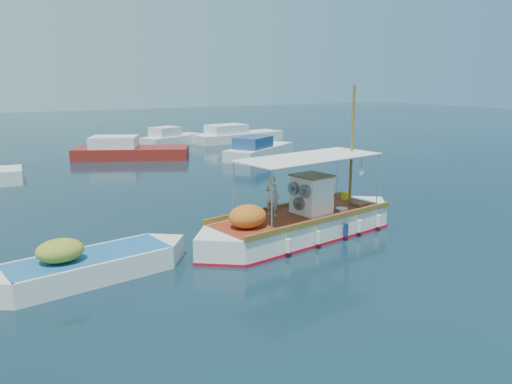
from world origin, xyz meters
TOP-DOWN VIEW (x-y plane):
  - ground at (0.00, 0.00)m, footprint 160.00×160.00m
  - fishing_caique at (0.75, -0.15)m, footprint 9.04×3.52m
  - dinghy at (-6.75, -0.34)m, footprint 6.16×2.48m
  - bg_boat_n at (0.24, 21.15)m, footprint 8.44×5.95m
  - bg_boat_ne at (8.60, 16.87)m, footprint 6.92×5.49m
  - bg_boat_e at (11.44, 26.09)m, footprint 8.83×3.74m
  - bg_boat_far_n at (5.50, 26.78)m, footprint 6.10×4.23m

SIDE VIEW (x-z plane):
  - ground at x=0.00m, z-range 0.00..0.00m
  - dinghy at x=-6.75m, z-range -0.44..1.08m
  - fishing_caique at x=0.75m, z-range -2.31..3.28m
  - bg_boat_ne at x=8.60m, z-range -0.41..1.39m
  - bg_boat_far_n at x=5.50m, z-range -0.41..1.39m
  - bg_boat_e at x=11.44m, z-range -0.41..1.39m
  - bg_boat_n at x=0.24m, z-range -0.41..1.39m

